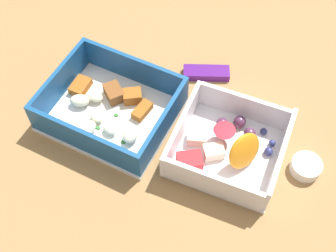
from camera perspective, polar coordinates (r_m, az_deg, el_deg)
name	(u,v)px	position (r cm, az deg, el deg)	size (l,w,h in cm)	color
table_surface	(173,140)	(62.61, 0.69, -1.76)	(80.00, 80.00, 2.00)	#9E7547
pasta_container	(110,108)	(62.93, -7.45, 2.37)	(18.74, 16.19, 5.39)	white
fruit_bowl	(228,147)	(59.27, 7.71, -2.66)	(14.51, 14.10, 5.94)	white
candy_bar	(206,73)	(68.07, 4.97, 6.86)	(7.00, 2.40, 1.20)	#51197A
paper_cup_liner	(306,167)	(61.10, 17.38, -5.05)	(4.03, 4.03, 1.67)	white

